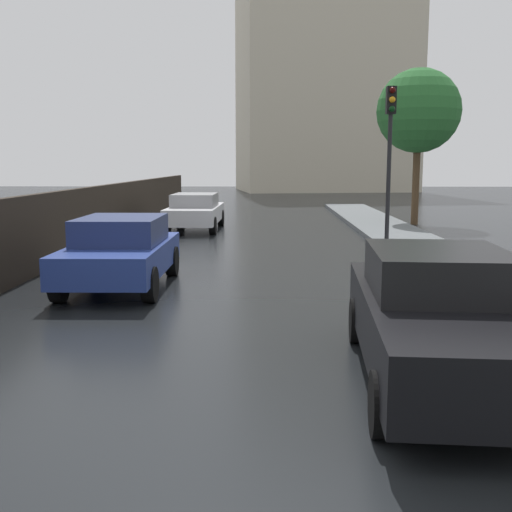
{
  "coord_description": "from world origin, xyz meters",
  "views": [
    {
      "loc": [
        0.84,
        -4.93,
        2.42
      ],
      "look_at": [
        0.63,
        4.69,
        0.96
      ],
      "focal_mm": 42.81,
      "sensor_mm": 36.0,
      "label": 1
    }
  ],
  "objects": [
    {
      "name": "ground",
      "position": [
        0.0,
        0.0,
        0.0
      ],
      "size": [
        120.0,
        120.0,
        0.0
      ],
      "primitive_type": "plane",
      "color": "black"
    },
    {
      "name": "car_blue_near_kerb",
      "position": [
        -2.07,
        6.83,
        0.73
      ],
      "size": [
        1.86,
        3.97,
        1.39
      ],
      "rotation": [
        0.0,
        0.0,
        3.15
      ],
      "color": "navy",
      "rests_on": "ground"
    },
    {
      "name": "car_black_mid_road",
      "position": [
        2.73,
        1.69,
        0.75
      ],
      "size": [
        1.99,
        4.54,
        1.48
      ],
      "rotation": [
        0.0,
        0.0,
        -0.07
      ],
      "color": "black",
      "rests_on": "ground"
    },
    {
      "name": "car_white_behind_camera",
      "position": [
        -1.88,
        17.39,
        0.7
      ],
      "size": [
        1.86,
        4.56,
        1.33
      ],
      "rotation": [
        0.0,
        0.0,
        3.13
      ],
      "color": "silver",
      "rests_on": "ground"
    },
    {
      "name": "traffic_light",
      "position": [
        4.2,
        12.43,
        3.18
      ],
      "size": [
        0.26,
        0.39,
        4.39
      ],
      "color": "black",
      "rests_on": "sidewalk_strip"
    },
    {
      "name": "street_tree_mid",
      "position": [
        6.67,
        19.63,
        4.44
      ],
      "size": [
        3.27,
        3.27,
        6.1
      ],
      "color": "#4C3823",
      "rests_on": "ground"
    },
    {
      "name": "distant_tower",
      "position": [
        5.64,
        50.68,
        12.68
      ],
      "size": [
        16.09,
        12.43,
        31.06
      ],
      "color": "beige",
      "rests_on": "ground"
    }
  ]
}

